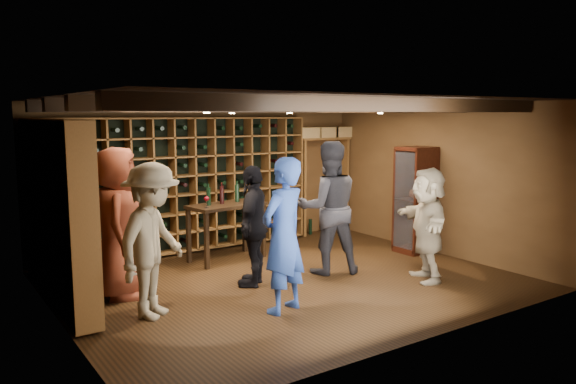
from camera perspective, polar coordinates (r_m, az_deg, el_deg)
ground at (r=7.94m, az=-0.01°, el=-9.03°), size 6.00×6.00×0.00m
room_shell at (r=7.64m, az=-0.23°, el=8.70°), size 6.00×6.00×6.00m
wine_rack_back at (r=9.47m, az=-10.62°, el=0.70°), size 4.65×0.30×2.20m
wine_rack_left at (r=7.35m, az=-22.47°, el=-1.80°), size 0.30×2.65×2.20m
crate_shelf at (r=10.92m, az=3.63°, el=3.97°), size 1.20×0.32×2.07m
display_cabinet at (r=9.64m, az=12.78°, el=-1.00°), size 0.55×0.50×1.75m
man_blue_shirt at (r=6.54m, az=-0.47°, el=-4.43°), size 0.77×0.63×1.83m
man_grey_suit at (r=8.17m, az=4.13°, el=-1.61°), size 1.15×1.03×1.93m
guest_red_floral at (r=7.37m, az=-16.94°, el=-3.03°), size 0.89×1.09×1.91m
guest_woman_black at (r=7.60m, az=-3.52°, el=-3.44°), size 0.95×0.97×1.64m
guest_khaki at (r=6.56m, az=-13.61°, el=-4.84°), size 1.31×1.24×1.78m
guest_beige at (r=8.05m, az=13.97°, el=-3.20°), size 1.12×1.52×1.59m
tasting_table at (r=8.95m, az=-6.28°, el=-1.89°), size 1.28×0.76×1.19m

